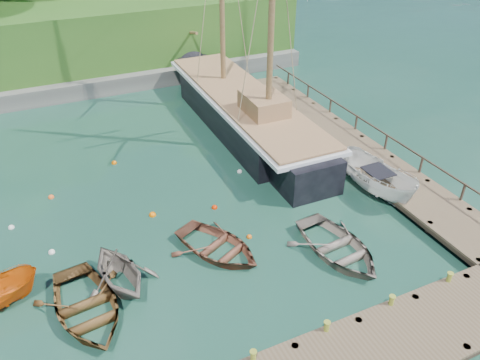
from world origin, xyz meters
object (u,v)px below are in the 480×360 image
object	(u,v)px
rowboat_1	(121,285)
cabin_boat_white	(374,193)
rowboat_0	(88,314)
schooner	(244,114)
rowboat_3	(337,254)
rowboat_2	(218,252)

from	to	relation	value
rowboat_1	cabin_boat_white	world-z (taller)	cabin_boat_white
rowboat_0	rowboat_1	distance (m)	1.87
schooner	rowboat_1	bearing A→B (deg)	-133.68
rowboat_0	rowboat_1	world-z (taller)	rowboat_1
cabin_boat_white	schooner	distance (m)	10.82
rowboat_1	schooner	distance (m)	16.02
rowboat_3	schooner	size ratio (longest dim) A/B	0.19
rowboat_0	schooner	world-z (taller)	schooner
cabin_boat_white	schooner	world-z (taller)	schooner
rowboat_3	cabin_boat_white	world-z (taller)	cabin_boat_white
rowboat_0	cabin_boat_white	xyz separation A→B (m)	(15.86, 2.16, 0.00)
rowboat_2	cabin_boat_white	distance (m)	9.78
rowboat_1	rowboat_0	bearing A→B (deg)	-159.76
cabin_boat_white	rowboat_3	bearing A→B (deg)	-149.54
rowboat_0	cabin_boat_white	bearing A→B (deg)	0.60
rowboat_3	schooner	bearing A→B (deg)	78.08
rowboat_2	schooner	xyz separation A→B (m)	(6.61, 11.23, 1.03)
rowboat_0	cabin_boat_white	world-z (taller)	cabin_boat_white
rowboat_3	cabin_boat_white	xyz separation A→B (m)	(4.77, 3.32, 0.00)
rowboat_2	rowboat_3	distance (m)	5.52
rowboat_0	rowboat_3	distance (m)	11.15
rowboat_1	schooner	bearing A→B (deg)	32.90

